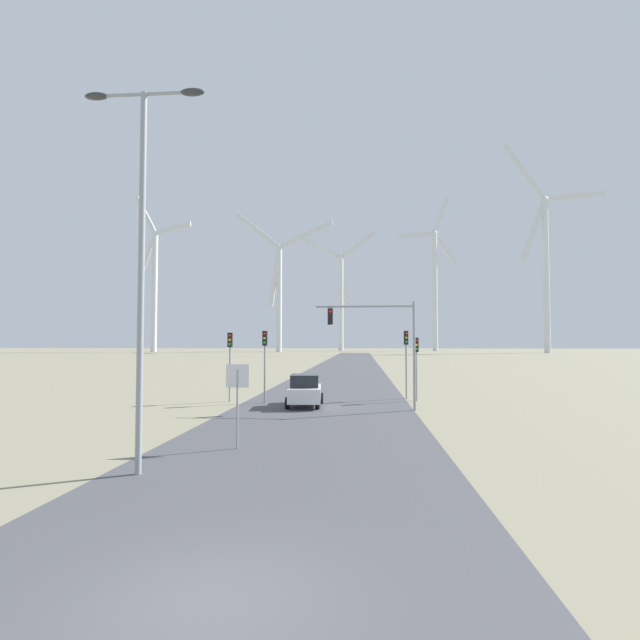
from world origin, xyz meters
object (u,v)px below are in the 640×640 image
object	(u,v)px
wind_turbine_center	(341,292)
traffic_light_post_mid_right	(416,355)
traffic_light_post_near_left	(265,350)
wind_turbine_far_left	(155,279)
traffic_light_mast_overhead	(378,331)
traffic_light_post_near_right	(406,349)
stop_sign_near	(237,389)
traffic_light_post_mid_left	(230,351)
car_approaching	(305,390)
wind_turbine_far_right	(546,258)
streetlamp	(142,233)
wind_turbine_left	(279,285)
wind_turbine_right	(435,280)

from	to	relation	value
wind_turbine_center	traffic_light_post_mid_right	bearing A→B (deg)	-86.25
traffic_light_post_near_left	wind_turbine_far_left	xyz separation A→B (m)	(-74.77, 158.12, 25.43)
wind_turbine_center	traffic_light_mast_overhead	bearing A→B (deg)	-87.07
traffic_light_post_mid_right	traffic_light_post_near_left	bearing A→B (deg)	-169.82
traffic_light_post_near_right	stop_sign_near	bearing A→B (deg)	-114.37
traffic_light_post_near_left	traffic_light_post_mid_left	size ratio (longest dim) A/B	1.02
car_approaching	wind_turbine_far_right	xyz separation A→B (m)	(67.52, 149.93, 32.24)
traffic_light_post_mid_left	wind_turbine_far_left	size ratio (longest dim) A/B	0.07
streetlamp	traffic_light_mast_overhead	bearing A→B (deg)	62.68
wind_turbine_left	wind_turbine_right	distance (m)	71.03
traffic_light_mast_overhead	stop_sign_near	bearing A→B (deg)	-116.82
wind_turbine_far_left	wind_turbine_right	size ratio (longest dim) A/B	0.91
streetlamp	traffic_light_post_near_right	bearing A→B (deg)	64.82
traffic_light_mast_overhead	wind_turbine_center	world-z (taller)	wind_turbine_center
traffic_light_mast_overhead	wind_turbine_right	size ratio (longest dim) A/B	0.09
traffic_light_post_near_right	wind_turbine_center	bearing A→B (deg)	93.62
car_approaching	wind_turbine_left	distance (m)	168.03
stop_sign_near	wind_turbine_left	bearing A→B (deg)	98.99
wind_turbine_right	wind_turbine_far_right	size ratio (longest dim) A/B	0.94
wind_turbine_far_left	wind_turbine_far_right	bearing A→B (deg)	-3.79
wind_turbine_far_left	wind_turbine_left	xyz separation A→B (m)	(48.63, 4.06, -2.35)
traffic_light_post_near_right	wind_turbine_far_right	size ratio (longest dim) A/B	0.06
car_approaching	wind_turbine_center	world-z (taller)	wind_turbine_center
stop_sign_near	wind_turbine_right	bearing A→B (deg)	79.84
traffic_light_post_near_left	wind_turbine_far_left	size ratio (longest dim) A/B	0.07
traffic_light_post_mid_left	wind_turbine_center	world-z (taller)	wind_turbine_center
traffic_light_post_near_left	car_approaching	xyz separation A→B (m)	(2.63, -1.40, -2.28)
streetlamp	stop_sign_near	size ratio (longest dim) A/B	3.75
wind_turbine_right	traffic_light_post_near_right	bearing A→B (deg)	-98.87
traffic_light_post_mid_right	wind_turbine_far_left	xyz separation A→B (m)	(-84.08, 156.45, 25.71)
streetlamp	traffic_light_post_mid_right	world-z (taller)	streetlamp
traffic_light_post_near_right	traffic_light_mast_overhead	size ratio (longest dim) A/B	0.75
traffic_light_post_near_right	wind_turbine_right	size ratio (longest dim) A/B	0.06
traffic_light_post_mid_left	wind_turbine_far_left	distance (m)	175.48
wind_turbine_far_left	wind_turbine_center	xyz separation A→B (m)	(71.66, 32.72, -2.35)
streetlamp	traffic_light_post_near_left	xyz separation A→B (m)	(0.34, 16.48, -3.59)
wind_turbine_far_left	streetlamp	bearing A→B (deg)	-66.91
stop_sign_near	traffic_light_post_near_right	world-z (taller)	traffic_light_post_near_right
wind_turbine_center	traffic_light_post_mid_left	bearing A→B (deg)	-89.75
traffic_light_mast_overhead	wind_turbine_far_left	size ratio (longest dim) A/B	0.09
traffic_light_post_near_left	wind_turbine_right	world-z (taller)	wind_turbine_right
wind_turbine_far_left	traffic_light_post_near_right	bearing A→B (deg)	-61.70
traffic_light_post_near_left	traffic_light_post_near_right	size ratio (longest dim) A/B	0.99
streetlamp	wind_turbine_left	distance (m)	181.57
streetlamp	wind_turbine_right	xyz separation A→B (m)	(38.60, 208.24, 24.42)
traffic_light_post_near_left	traffic_light_post_mid_right	world-z (taller)	traffic_light_post_near_left
traffic_light_mast_overhead	wind_turbine_left	bearing A→B (deg)	101.30
car_approaching	wind_turbine_far_left	distance (m)	179.46
traffic_light_post_mid_right	wind_turbine_right	xyz separation A→B (m)	(28.95, 190.09, 28.30)
wind_turbine_right	car_approaching	bearing A→B (deg)	-100.45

